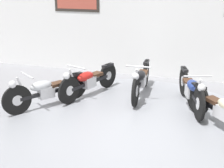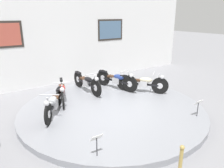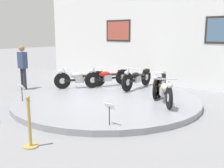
# 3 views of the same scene
# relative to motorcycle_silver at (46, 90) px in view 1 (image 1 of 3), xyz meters

# --- Properties ---
(ground_plane) EXTENTS (60.00, 60.00, 0.00)m
(ground_plane) POSITION_rel_motorcycle_silver_xyz_m (1.75, -0.51, -0.53)
(ground_plane) COLOR gray
(display_platform) EXTENTS (5.86, 5.86, 0.16)m
(display_platform) POSITION_rel_motorcycle_silver_xyz_m (1.75, -0.51, -0.45)
(display_platform) COLOR gray
(display_platform) RESTS_ON ground_plane
(back_wall) EXTENTS (14.00, 0.22, 4.16)m
(back_wall) POSITION_rel_motorcycle_silver_xyz_m (1.75, 3.35, 1.55)
(back_wall) COLOR white
(back_wall) RESTS_ON ground_plane
(motorcycle_silver) EXTENTS (1.11, 1.67, 0.78)m
(motorcycle_silver) POSITION_rel_motorcycle_silver_xyz_m (0.00, 0.00, 0.00)
(motorcycle_silver) COLOR black
(motorcycle_silver) RESTS_ON display_platform
(motorcycle_red) EXTENTS (0.76, 1.86, 0.78)m
(motorcycle_red) POSITION_rel_motorcycle_silver_xyz_m (0.61, 0.88, -0.00)
(motorcycle_red) COLOR black
(motorcycle_red) RESTS_ON display_platform
(motorcycle_black) EXTENTS (0.54, 2.02, 0.81)m
(motorcycle_black) POSITION_rel_motorcycle_silver_xyz_m (1.75, 1.23, 0.02)
(motorcycle_black) COLOR black
(motorcycle_black) RESTS_ON display_platform
(motorcycle_blue) EXTENTS (0.71, 1.94, 0.81)m
(motorcycle_blue) POSITION_rel_motorcycle_silver_xyz_m (2.89, 0.88, 0.03)
(motorcycle_blue) COLOR black
(motorcycle_blue) RESTS_ON display_platform
(motorcycle_cream) EXTENTS (1.31, 1.56, 0.79)m
(motorcycle_cream) POSITION_rel_motorcycle_silver_xyz_m (3.50, 0.00, 0.01)
(motorcycle_cream) COLOR black
(motorcycle_cream) RESTS_ON display_platform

